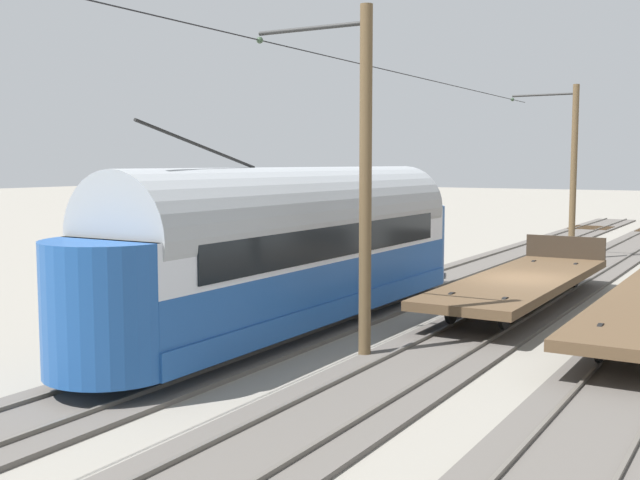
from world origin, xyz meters
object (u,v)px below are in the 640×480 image
flatcar_adjacent (523,280)px  spare_tie_stack (314,280)px  catenary_pole_mid_near (362,177)px  catenary_pole_foreground (572,170)px  vintage_streetcar (300,246)px

flatcar_adjacent → spare_tie_stack: size_ratio=4.69×
catenary_pole_mid_near → catenary_pole_foreground: bearing=-90.0°
vintage_streetcar → spare_tie_stack: 7.32m
flatcar_adjacent → spare_tie_stack: flatcar_adjacent is taller
vintage_streetcar → spare_tie_stack: (3.32, -6.21, -1.98)m
catenary_pole_foreground → catenary_pole_mid_near: bearing=90.0°
catenary_pole_foreground → flatcar_adjacent: bearing=96.7°
catenary_pole_foreground → vintage_streetcar: bearing=81.4°
catenary_pole_foreground → spare_tie_stack: 14.05m
catenary_pole_foreground → catenary_pole_mid_near: same height
vintage_streetcar → catenary_pole_mid_near: (-2.75, 1.75, 1.85)m
flatcar_adjacent → spare_tie_stack: bearing=-0.8°
flatcar_adjacent → catenary_pole_foreground: (1.42, -12.18, 3.24)m
spare_tie_stack → flatcar_adjacent: bearing=179.2°
vintage_streetcar → flatcar_adjacent: vintage_streetcar is taller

